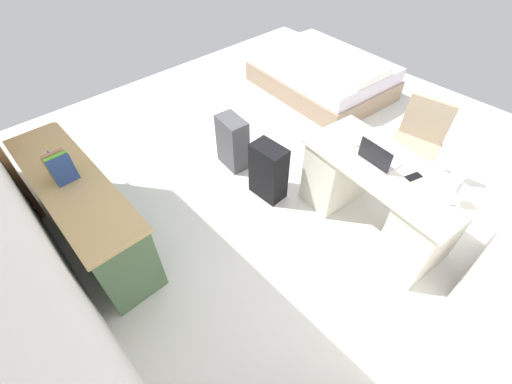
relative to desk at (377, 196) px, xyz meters
name	(u,v)px	position (x,y,z in m)	size (l,w,h in m)	color
ground_plane	(291,163)	(1.15, -0.12, -0.39)	(6.06, 6.06, 0.00)	silver
desk	(377,196)	(0.00, 0.00, 0.00)	(1.51, 0.82, 0.76)	silver
office_chair	(412,150)	(0.12, -0.82, 0.02)	(0.53, 0.53, 0.94)	black
credenza	(85,210)	(1.66, 2.02, -0.01)	(1.80, 0.48, 0.76)	#4C6B47
bed	(322,75)	(2.01, -1.71, -0.15)	(2.01, 1.56, 0.58)	gray
suitcase_black	(268,172)	(0.98, 0.43, -0.08)	(0.36, 0.22, 0.62)	black
suitcase_spare_grey	(233,142)	(1.60, 0.38, -0.09)	(0.36, 0.22, 0.61)	#4C4C51
laptop	(378,158)	(0.10, 0.02, 0.41)	(0.33, 0.26, 0.21)	#B7B7BC
computer_mouse	(357,144)	(0.35, -0.05, 0.38)	(0.06, 0.10, 0.03)	white
cell_phone_near_laptop	(414,177)	(-0.21, -0.04, 0.37)	(0.07, 0.14, 0.01)	black
desk_lamp	(457,179)	(-0.51, 0.06, 0.62)	(0.16, 0.11, 0.34)	silver
book_row	(60,167)	(1.70, 2.02, 0.47)	(0.20, 0.17, 0.24)	navy
figurine_small	(50,155)	(1.99, 2.02, 0.42)	(0.08, 0.08, 0.11)	#4C7FBF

